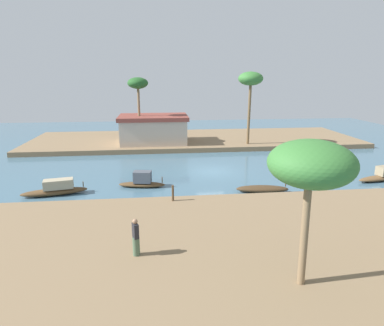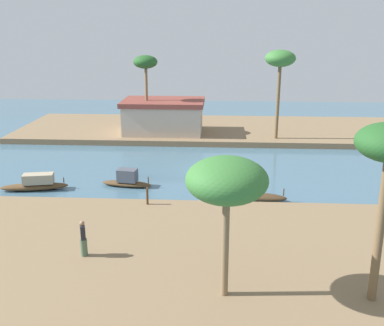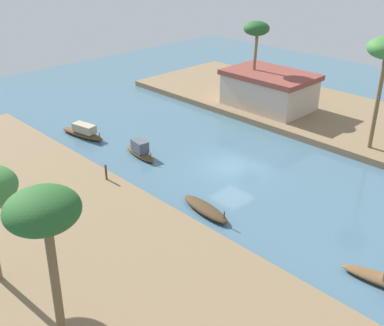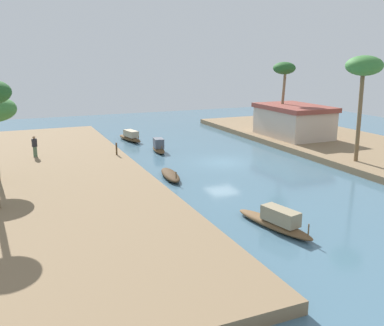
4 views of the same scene
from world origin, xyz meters
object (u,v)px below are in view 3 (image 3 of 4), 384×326
at_px(mooring_post, 106,172).
at_px(palm_tree_right_tall, 256,31).
at_px(sampan_with_tall_canopy, 140,150).
at_px(sampan_open_hull, 205,209).
at_px(palm_tree_left_far, 43,216).
at_px(riverside_building, 269,89).
at_px(sampan_foreground, 83,132).

xyz_separation_m(mooring_post, palm_tree_right_tall, (-2.87, 18.45, 6.09)).
distance_m(sampan_with_tall_canopy, mooring_post, 4.94).
bearing_deg(mooring_post, sampan_open_hull, 19.27).
relative_size(palm_tree_left_far, riverside_building, 0.87).
bearing_deg(palm_tree_left_far, sampan_foreground, 146.11).
xyz_separation_m(sampan_with_tall_canopy, riverside_building, (0.85, 14.36, 1.70)).
relative_size(mooring_post, riverside_building, 0.13).
xyz_separation_m(palm_tree_left_far, palm_tree_right_tall, (-13.04, 27.39, 0.58)).
bearing_deg(palm_tree_right_tall, sampan_open_hull, -59.47).
xyz_separation_m(mooring_post, palm_tree_left_far, (10.17, -8.94, 5.51)).
relative_size(sampan_open_hull, palm_tree_left_far, 0.56).
bearing_deg(riverside_building, palm_tree_left_far, -67.46).
xyz_separation_m(sampan_open_hull, palm_tree_right_tall, (-9.51, 16.13, 6.90)).
xyz_separation_m(sampan_foreground, riverside_building, (6.90, 15.40, 1.73)).
bearing_deg(sampan_foreground, sampan_open_hull, -15.20).
bearing_deg(sampan_with_tall_canopy, palm_tree_right_tall, 100.93).
xyz_separation_m(sampan_open_hull, palm_tree_left_far, (3.53, -11.27, 6.32)).
relative_size(sampan_open_hull, sampan_with_tall_canopy, 1.07).
bearing_deg(mooring_post, palm_tree_left_far, -41.33).
bearing_deg(sampan_with_tall_canopy, sampan_foreground, -162.31).
bearing_deg(mooring_post, riverside_building, 93.88).
relative_size(sampan_with_tall_canopy, palm_tree_left_far, 0.52).
bearing_deg(palm_tree_right_tall, palm_tree_left_far, -64.55).
distance_m(sampan_foreground, palm_tree_left_far, 22.92).
bearing_deg(riverside_building, sampan_open_hull, -64.20).
distance_m(sampan_with_tall_canopy, palm_tree_left_far, 19.15).
distance_m(sampan_open_hull, sampan_with_tall_canopy, 9.01).
xyz_separation_m(sampan_open_hull, sampan_foreground, (-14.81, 1.05, 0.19)).
bearing_deg(sampan_with_tall_canopy, palm_tree_left_far, -39.52).
relative_size(sampan_open_hull, sampan_foreground, 0.85).
bearing_deg(palm_tree_right_tall, mooring_post, -81.17).
relative_size(palm_tree_left_far, palm_tree_right_tall, 0.93).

